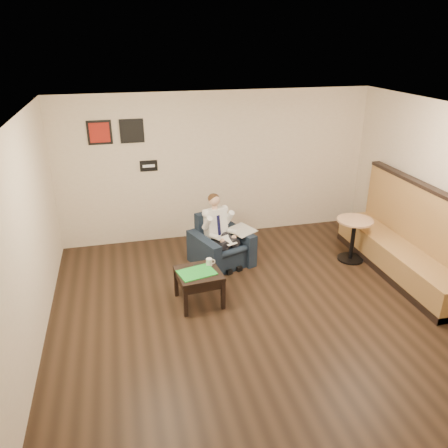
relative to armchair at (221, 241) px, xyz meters
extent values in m
plane|color=black|center=(0.23, -1.73, -0.43)|extent=(6.00, 6.00, 0.00)
cube|color=#F1E0C5|center=(0.23, 1.27, 0.97)|extent=(6.00, 0.02, 2.80)
cube|color=#F1E0C5|center=(0.23, -4.73, 0.97)|extent=(6.00, 0.02, 2.80)
cube|color=#F1E0C5|center=(-2.77, -1.73, 0.97)|extent=(0.02, 6.00, 2.80)
cube|color=white|center=(0.23, -1.73, 2.37)|extent=(6.00, 6.00, 0.02)
cube|color=black|center=(-1.07, 1.25, 1.07)|extent=(0.32, 0.02, 0.20)
cube|color=#9F1C13|center=(-1.87, 1.25, 1.72)|extent=(0.42, 0.03, 0.42)
cube|color=black|center=(-1.32, 1.25, 1.72)|extent=(0.42, 0.03, 0.42)
cube|color=black|center=(0.00, 0.00, 0.00)|extent=(1.14, 1.14, 0.86)
cube|color=white|center=(0.07, -0.19, 0.10)|extent=(0.29, 0.34, 0.01)
cube|color=silver|center=(0.37, 0.04, 0.16)|extent=(0.53, 0.58, 0.01)
cube|color=black|center=(-0.61, -1.10, -0.17)|extent=(0.69, 0.69, 0.52)
cube|color=green|center=(-0.64, -1.13, 0.09)|extent=(0.59, 0.48, 0.01)
cylinder|color=white|center=(-0.42, -0.94, 0.14)|extent=(0.10, 0.10, 0.11)
cube|color=black|center=(-0.57, -0.91, 0.09)|extent=(0.17, 0.09, 0.01)
cube|color=#9D733D|center=(2.82, -1.01, 0.32)|extent=(0.70, 2.93, 1.50)
cylinder|color=tan|center=(2.28, -0.42, -0.04)|extent=(0.70, 0.70, 0.78)
camera|label=1|loc=(-1.58, -6.61, 3.27)|focal=35.00mm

